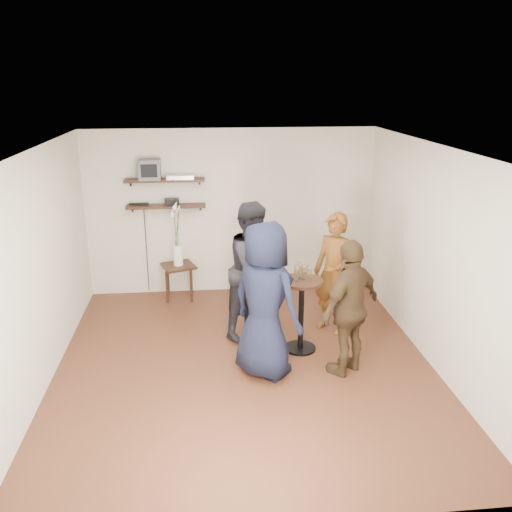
# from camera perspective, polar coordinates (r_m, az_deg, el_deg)

# --- Properties ---
(room) EXTENTS (4.58, 5.08, 2.68)m
(room) POSITION_cam_1_polar(r_m,az_deg,el_deg) (6.17, -1.27, -0.83)
(room) COLOR #4B2618
(room) RESTS_ON ground
(shelf_upper) EXTENTS (1.20, 0.25, 0.04)m
(shelf_upper) POSITION_cam_1_polar(r_m,az_deg,el_deg) (8.33, -9.59, 7.88)
(shelf_upper) COLOR black
(shelf_upper) RESTS_ON room
(shelf_lower) EXTENTS (1.20, 0.25, 0.04)m
(shelf_lower) POSITION_cam_1_polar(r_m,az_deg,el_deg) (8.41, -9.44, 5.20)
(shelf_lower) COLOR black
(shelf_lower) RESTS_ON room
(crt_monitor) EXTENTS (0.32, 0.30, 0.30)m
(crt_monitor) POSITION_cam_1_polar(r_m,az_deg,el_deg) (8.32, -11.12, 8.95)
(crt_monitor) COLOR #59595B
(crt_monitor) RESTS_ON shelf_upper
(dvd_deck) EXTENTS (0.40, 0.24, 0.06)m
(dvd_deck) POSITION_cam_1_polar(r_m,az_deg,el_deg) (8.31, -7.96, 8.27)
(dvd_deck) COLOR silver
(dvd_deck) RESTS_ON shelf_upper
(radio) EXTENTS (0.22, 0.10, 0.10)m
(radio) POSITION_cam_1_polar(r_m,az_deg,el_deg) (8.39, -8.84, 5.68)
(radio) COLOR black
(radio) RESTS_ON shelf_lower
(power_strip) EXTENTS (0.30, 0.05, 0.03)m
(power_strip) POSITION_cam_1_polar(r_m,az_deg,el_deg) (8.49, -12.22, 5.38)
(power_strip) COLOR black
(power_strip) RESTS_ON shelf_lower
(side_table) EXTENTS (0.59, 0.59, 0.55)m
(side_table) POSITION_cam_1_polar(r_m,az_deg,el_deg) (8.51, -8.13, -1.51)
(side_table) COLOR black
(side_table) RESTS_ON room
(vase_lilies) EXTENTS (0.20, 0.20, 1.03)m
(vase_lilies) POSITION_cam_1_polar(r_m,az_deg,el_deg) (8.38, -8.26, 1.16)
(vase_lilies) COLOR white
(vase_lilies) RESTS_ON side_table
(drinks_table) EXTENTS (0.52, 0.52, 0.95)m
(drinks_table) POSITION_cam_1_polar(r_m,az_deg,el_deg) (6.82, 4.79, -5.19)
(drinks_table) COLOR black
(drinks_table) RESTS_ON room
(wine_glass_fl) EXTENTS (0.06, 0.06, 0.19)m
(wine_glass_fl) POSITION_cam_1_polar(r_m,az_deg,el_deg) (6.60, 4.30, -1.58)
(wine_glass_fl) COLOR silver
(wine_glass_fl) RESTS_ON drinks_table
(wine_glass_fr) EXTENTS (0.07, 0.07, 0.20)m
(wine_glass_fr) POSITION_cam_1_polar(r_m,az_deg,el_deg) (6.62, 5.62, -1.54)
(wine_glass_fr) COLOR silver
(wine_glass_fr) RESTS_ON drinks_table
(wine_glass_bl) EXTENTS (0.07, 0.07, 0.20)m
(wine_glass_bl) POSITION_cam_1_polar(r_m,az_deg,el_deg) (6.70, 4.62, -1.20)
(wine_glass_bl) COLOR silver
(wine_glass_bl) RESTS_ON drinks_table
(wine_glass_br) EXTENTS (0.07, 0.07, 0.20)m
(wine_glass_br) POSITION_cam_1_polar(r_m,az_deg,el_deg) (6.66, 5.03, -1.39)
(wine_glass_br) COLOR silver
(wine_glass_br) RESTS_ON drinks_table
(person_plaid) EXTENTS (0.70, 0.71, 1.65)m
(person_plaid) POSITION_cam_1_polar(r_m,az_deg,el_deg) (7.32, 8.22, -1.82)
(person_plaid) COLOR red
(person_plaid) RESTS_ON room
(person_dark) EXTENTS (1.12, 1.12, 1.83)m
(person_dark) POSITION_cam_1_polar(r_m,az_deg,el_deg) (7.11, -0.15, -1.47)
(person_dark) COLOR black
(person_dark) RESTS_ON room
(person_navy) EXTENTS (1.05, 1.05, 1.84)m
(person_navy) POSITION_cam_1_polar(r_m,az_deg,el_deg) (6.14, 0.97, -4.72)
(person_navy) COLOR black
(person_navy) RESTS_ON room
(person_brown) EXTENTS (1.00, 0.89, 1.63)m
(person_brown) POSITION_cam_1_polar(r_m,az_deg,el_deg) (6.31, 9.88, -5.41)
(person_brown) COLOR #44311D
(person_brown) RESTS_ON room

